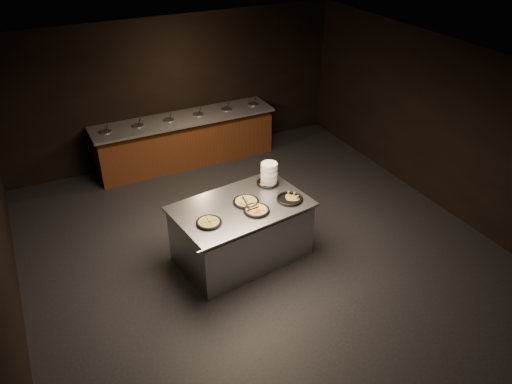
# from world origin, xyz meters

# --- Properties ---
(room) EXTENTS (7.02, 8.02, 2.92)m
(room) POSITION_xyz_m (0.00, 0.00, 1.45)
(room) COLOR black
(room) RESTS_ON ground
(salad_bar) EXTENTS (3.70, 0.83, 1.18)m
(salad_bar) POSITION_xyz_m (0.00, 3.56, 0.44)
(salad_bar) COLOR #542E13
(salad_bar) RESTS_ON ground
(serving_counter) EXTENTS (2.11, 1.51, 0.94)m
(serving_counter) POSITION_xyz_m (-0.32, 0.22, 0.45)
(serving_counter) COLOR silver
(serving_counter) RESTS_ON ground
(plate_stack) EXTENTS (0.26, 0.26, 0.34)m
(plate_stack) POSITION_xyz_m (0.36, 0.62, 1.11)
(plate_stack) COLOR white
(plate_stack) RESTS_ON serving_counter
(pan_veggie_whole) EXTENTS (0.36, 0.36, 0.04)m
(pan_veggie_whole) POSITION_xyz_m (-0.91, 0.01, 0.96)
(pan_veggie_whole) COLOR black
(pan_veggie_whole) RESTS_ON serving_counter
(pan_cheese_whole) EXTENTS (0.39, 0.39, 0.04)m
(pan_cheese_whole) POSITION_xyz_m (-0.22, 0.25, 0.96)
(pan_cheese_whole) COLOR black
(pan_cheese_whole) RESTS_ON serving_counter
(pan_cheese_slices_a) EXTENTS (0.35, 0.35, 0.04)m
(pan_cheese_slices_a) POSITION_xyz_m (0.32, 0.60, 0.96)
(pan_cheese_slices_a) COLOR black
(pan_cheese_slices_a) RESTS_ON serving_counter
(pan_cheese_slices_b) EXTENTS (0.38, 0.38, 0.04)m
(pan_cheese_slices_b) POSITION_xyz_m (-0.18, -0.02, 0.96)
(pan_cheese_slices_b) COLOR black
(pan_cheese_slices_b) RESTS_ON serving_counter
(pan_veggie_slices) EXTENTS (0.40, 0.40, 0.04)m
(pan_veggie_slices) POSITION_xyz_m (0.40, 0.03, 0.96)
(pan_veggie_slices) COLOR black
(pan_veggie_slices) RESTS_ON serving_counter
(server_left) EXTENTS (0.10, 0.32, 0.15)m
(server_left) POSITION_xyz_m (-0.29, 0.17, 1.02)
(server_left) COLOR silver
(server_left) RESTS_ON serving_counter
(server_right) EXTENTS (0.26, 0.21, 0.15)m
(server_right) POSITION_xyz_m (-0.23, -0.09, 1.01)
(server_right) COLOR silver
(server_right) RESTS_ON serving_counter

